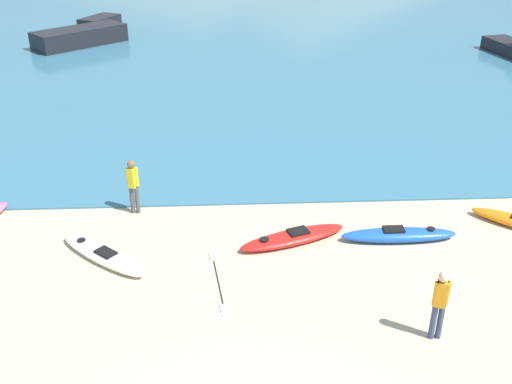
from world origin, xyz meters
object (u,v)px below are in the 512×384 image
kayak_on_sand_3 (103,255)px  moored_boat_1 (80,37)px  kayak_on_sand_0 (399,235)px  person_near_foreground (440,301)px  kayak_on_sand_1 (293,237)px  moored_boat_2 (100,22)px  person_near_waterline (133,183)px  loose_paddle (218,282)px

kayak_on_sand_3 → moored_boat_1: (-5.65, 24.50, 0.47)m
kayak_on_sand_0 → moored_boat_1: 27.70m
person_near_foreground → moored_boat_1: 31.20m
moored_boat_1 → kayak_on_sand_1: bearing=-65.5°
kayak_on_sand_1 → moored_boat_1: size_ratio=0.58×
kayak_on_sand_0 → moored_boat_2: size_ratio=0.96×
person_near_foreground → moored_boat_1: (-13.60, 28.07, -0.41)m
kayak_on_sand_3 → person_near_waterline: 2.77m
kayak_on_sand_3 → person_near_foreground: (7.95, -3.57, 0.88)m
moored_boat_2 → loose_paddle: moored_boat_2 is taller
kayak_on_sand_1 → moored_boat_1: bearing=114.5°
person_near_foreground → moored_boat_1: person_near_foreground is taller
kayak_on_sand_0 → moored_boat_1: (-13.89, 23.96, 0.42)m
loose_paddle → person_near_waterline: bearing=124.0°
kayak_on_sand_0 → moored_boat_2: moored_boat_2 is taller
kayak_on_sand_0 → kayak_on_sand_1: kayak_on_sand_0 is taller
kayak_on_sand_1 → moored_boat_1: 26.25m
kayak_on_sand_3 → person_near_waterline: bearing=77.7°
kayak_on_sand_1 → loose_paddle: kayak_on_sand_1 is taller
kayak_on_sand_0 → person_near_waterline: 7.98m
moored_boat_1 → moored_boat_2: 5.51m
person_near_waterline → kayak_on_sand_0: bearing=-14.8°
kayak_on_sand_1 → kayak_on_sand_3: size_ratio=1.15×
kayak_on_sand_0 → kayak_on_sand_1: bearing=178.5°
moored_boat_1 → loose_paddle: 27.19m
moored_boat_2 → person_near_foreground: bearing=-68.3°
person_near_waterline → moored_boat_2: 28.09m
kayak_on_sand_1 → moored_boat_2: size_ratio=0.95×
kayak_on_sand_1 → person_near_foreground: (2.73, -4.19, 0.86)m
kayak_on_sand_1 → person_near_waterline: person_near_waterline is taller
person_near_waterline → loose_paddle: (2.56, -3.79, -0.99)m
moored_boat_1 → person_near_foreground: bearing=-64.1°
kayak_on_sand_0 → person_near_foreground: 4.20m
person_near_waterline → person_near_foreground: bearing=-39.7°
kayak_on_sand_3 → person_near_foreground: size_ratio=1.62×
kayak_on_sand_0 → kayak_on_sand_3: 8.25m
kayak_on_sand_0 → moored_boat_2: (-13.67, 29.47, 0.24)m
kayak_on_sand_3 → moored_boat_2: size_ratio=0.83×
kayak_on_sand_1 → person_near_waterline: size_ratio=1.87×
person_near_waterline → loose_paddle: size_ratio=0.63×
kayak_on_sand_0 → person_near_waterline: (-7.67, 2.03, 0.83)m
kayak_on_sand_0 → kayak_on_sand_1: size_ratio=1.00×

